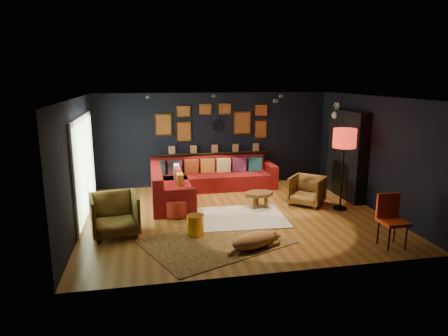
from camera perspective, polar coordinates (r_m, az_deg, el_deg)
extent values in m
plane|color=olive|center=(8.97, 1.62, -6.75)|extent=(6.50, 6.50, 0.00)
plane|color=black|center=(11.28, -1.42, 4.11)|extent=(6.50, 0.00, 6.50)
plane|color=black|center=(6.05, 7.46, -3.63)|extent=(6.50, 0.00, 6.50)
plane|color=black|center=(8.53, -20.14, 0.50)|extent=(0.00, 5.50, 5.50)
plane|color=black|center=(9.86, 20.44, 2.05)|extent=(0.00, 5.50, 5.50)
plane|color=silver|center=(8.47, 1.74, 10.07)|extent=(6.50, 6.50, 0.00)
cube|color=maroon|center=(10.99, -1.98, -1.93)|extent=(3.20, 0.95, 0.42)
cube|color=maroon|center=(11.23, -2.28, 0.59)|extent=(3.20, 0.24, 0.46)
cube|color=maroon|center=(11.35, 6.53, -0.96)|extent=(0.22, 0.95, 0.64)
cube|color=maroon|center=(9.81, -7.45, -3.84)|extent=(0.95, 2.20, 0.42)
cube|color=maroon|center=(9.69, -9.62, -1.55)|extent=(0.24, 2.20, 0.46)
cube|color=maroon|center=(8.83, -7.03, -4.98)|extent=(0.95, 0.22, 0.64)
cube|color=#284B5D|center=(10.91, -9.40, 0.01)|extent=(0.38, 0.14, 0.38)
cube|color=#392E4E|center=(10.93, -7.04, 0.11)|extent=(0.38, 0.14, 0.38)
cube|color=#96421B|center=(10.97, -4.70, 0.21)|extent=(0.38, 0.14, 0.38)
cube|color=#B7732D|center=(11.03, -2.37, 0.31)|extent=(0.38, 0.14, 0.38)
cube|color=#D7CF81|center=(11.10, -0.08, 0.41)|extent=(0.38, 0.14, 0.38)
cube|color=#57254B|center=(11.20, 2.18, 0.50)|extent=(0.38, 0.14, 0.38)
cube|color=#1B556C|center=(11.31, 4.40, 0.59)|extent=(0.38, 0.14, 0.38)
cube|color=#F0EAB7|center=(10.40, -6.79, -0.54)|extent=(0.14, 0.38, 0.38)
cube|color=maroon|center=(9.91, -6.56, -1.19)|extent=(0.14, 0.38, 0.38)
cube|color=#BF7529|center=(9.43, -6.31, -1.91)|extent=(0.14, 0.38, 0.38)
cube|color=black|center=(11.28, -1.35, 2.15)|extent=(3.20, 0.12, 0.04)
cube|color=gold|center=(11.05, -8.63, 6.14)|extent=(0.45, 0.03, 0.60)
cube|color=#9F5D28|center=(11.03, -8.62, 6.13)|extent=(0.38, 0.01, 0.51)
cube|color=gold|center=(11.11, -5.75, 5.22)|extent=(0.40, 0.03, 0.55)
cube|color=#9F5D28|center=(11.09, -5.74, 5.21)|extent=(0.34, 0.01, 0.47)
cube|color=gold|center=(11.05, -5.81, 8.05)|extent=(0.38, 0.03, 0.30)
cube|color=#9F5D28|center=(11.03, -5.80, 8.04)|extent=(0.32, 0.01, 0.25)
cube|color=gold|center=(11.36, 2.60, 6.45)|extent=(0.50, 0.03, 0.65)
cube|color=#9F5D28|center=(11.34, 2.62, 6.44)|extent=(0.42, 0.01, 0.55)
cube|color=gold|center=(11.52, 5.26, 5.50)|extent=(0.35, 0.03, 0.50)
cube|color=#9F5D28|center=(11.50, 5.28, 5.49)|extent=(0.30, 0.01, 0.42)
cube|color=gold|center=(11.47, 5.32, 8.23)|extent=(0.35, 0.03, 0.30)
cube|color=#9F5D28|center=(11.45, 5.34, 8.22)|extent=(0.30, 0.01, 0.25)
cube|color=gold|center=(11.12, -2.70, 8.38)|extent=(0.35, 0.03, 0.30)
cube|color=#9F5D28|center=(11.10, -2.69, 8.38)|extent=(0.30, 0.01, 0.25)
cube|color=gold|center=(11.21, 0.11, 8.44)|extent=(0.35, 0.03, 0.30)
cube|color=#9F5D28|center=(11.19, 0.13, 8.43)|extent=(0.30, 0.01, 0.25)
cylinder|color=silver|center=(11.22, -0.90, 6.13)|extent=(0.28, 0.03, 0.28)
cone|color=gold|center=(11.26, 0.21, 6.15)|extent=(0.03, 0.16, 0.03)
cone|color=gold|center=(11.25, 0.12, 6.58)|extent=(0.04, 0.16, 0.04)
cone|color=gold|center=(11.23, -0.12, 6.93)|extent=(0.04, 0.16, 0.04)
cone|color=gold|center=(11.21, -0.48, 7.17)|extent=(0.04, 0.16, 0.04)
cone|color=gold|center=(11.19, -0.90, 7.25)|extent=(0.03, 0.16, 0.03)
cone|color=gold|center=(11.18, -1.33, 7.15)|extent=(0.04, 0.16, 0.04)
cone|color=gold|center=(11.17, -1.69, 6.90)|extent=(0.04, 0.16, 0.04)
cone|color=gold|center=(11.17, -1.93, 6.53)|extent=(0.04, 0.16, 0.04)
cone|color=gold|center=(11.18, -2.02, 6.10)|extent=(0.03, 0.16, 0.03)
cone|color=gold|center=(11.19, -1.93, 5.67)|extent=(0.04, 0.16, 0.04)
cone|color=gold|center=(11.21, -1.68, 5.32)|extent=(0.04, 0.16, 0.04)
cone|color=gold|center=(11.23, -1.32, 5.09)|extent=(0.04, 0.16, 0.04)
cone|color=gold|center=(11.24, -0.90, 5.01)|extent=(0.03, 0.16, 0.03)
cone|color=gold|center=(11.26, -0.47, 5.11)|extent=(0.04, 0.16, 0.04)
cone|color=gold|center=(11.26, -0.12, 5.36)|extent=(0.04, 0.16, 0.04)
cone|color=gold|center=(11.26, 0.12, 5.73)|extent=(0.04, 0.16, 0.04)
cube|color=black|center=(10.58, 17.15, 1.87)|extent=(0.30, 1.60, 2.20)
cube|color=black|center=(10.69, 16.64, -1.56)|extent=(0.20, 0.80, 0.90)
cone|color=white|center=(10.94, 16.67, 7.27)|extent=(0.35, 0.28, 0.28)
sphere|color=white|center=(10.84, 15.63, 7.29)|extent=(0.20, 0.20, 0.20)
cylinder|color=white|center=(10.78, 15.92, 8.15)|extent=(0.02, 0.10, 0.28)
cylinder|color=white|center=(10.89, 15.63, 8.21)|extent=(0.02, 0.10, 0.28)
cube|color=white|center=(9.14, -19.30, 0.07)|extent=(0.04, 2.80, 2.20)
cube|color=#C5E8B1|center=(9.14, -19.15, 0.07)|extent=(0.01, 2.60, 2.00)
cube|color=white|center=(9.14, -19.12, 0.07)|extent=(0.02, 0.06, 2.00)
cylinder|color=black|center=(9.45, -10.80, 9.90)|extent=(0.10, 0.10, 0.06)
cylinder|color=black|center=(10.00, -1.47, 10.26)|extent=(0.10, 0.10, 0.06)
cylinder|color=black|center=(10.01, 8.14, 10.14)|extent=(0.10, 0.10, 0.06)
cylinder|color=black|center=(7.86, 7.38, 9.48)|extent=(0.10, 0.10, 0.06)
cube|color=beige|center=(8.78, 1.71, -7.10)|extent=(2.20, 1.65, 0.03)
cube|color=tan|center=(7.58, -1.15, -10.46)|extent=(3.02, 2.64, 0.01)
cylinder|color=brown|center=(9.28, 4.44, -5.01)|extent=(0.09, 0.09, 0.28)
cylinder|color=brown|center=(9.35, 6.01, -4.90)|extent=(0.09, 0.09, 0.28)
cylinder|color=brown|center=(9.60, 4.71, -4.41)|extent=(0.09, 0.09, 0.28)
cylinder|color=#A2251B|center=(8.91, -6.87, -5.58)|extent=(0.54, 0.54, 0.35)
imported|color=#AD7F34|center=(8.05, -15.41, -6.18)|extent=(1.01, 0.96, 0.90)
imported|color=#AD7F34|center=(9.80, 11.78, -2.97)|extent=(1.02, 1.02, 0.77)
cylinder|color=gold|center=(7.81, -4.08, -8.19)|extent=(0.33, 0.33, 0.42)
cylinder|color=black|center=(7.68, 22.53, -9.31)|extent=(0.03, 0.03, 0.47)
cylinder|color=black|center=(7.87, 24.59, -8.98)|extent=(0.03, 0.03, 0.47)
cylinder|color=black|center=(7.94, 21.16, -8.47)|extent=(0.03, 0.03, 0.47)
cylinder|color=black|center=(8.13, 23.19, -8.17)|extent=(0.03, 0.03, 0.47)
cube|color=#F34115|center=(7.82, 23.02, -7.11)|extent=(0.46, 0.46, 0.06)
cube|color=#F34115|center=(7.90, 22.38, -4.92)|extent=(0.45, 0.05, 0.45)
cylinder|color=black|center=(9.76, 16.23, -5.52)|extent=(0.32, 0.32, 0.04)
cylinder|color=black|center=(9.55, 16.52, -1.08)|extent=(0.04, 0.04, 1.52)
cylinder|color=red|center=(9.39, 16.86, 4.11)|extent=(0.52, 0.52, 0.43)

